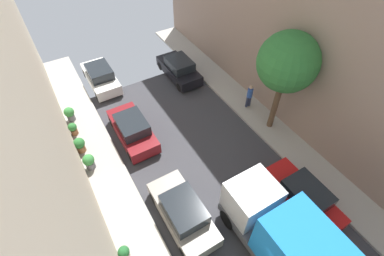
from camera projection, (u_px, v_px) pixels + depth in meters
name	position (u px, v px, depth m)	size (l,w,h in m)	color
sidewalk_right	(372.00, 222.00, 13.24)	(2.00, 44.00, 0.15)	#A8A399
parked_car_left_3	(183.00, 212.00, 12.90)	(1.78, 4.20, 1.57)	gray
parked_car_left_4	(133.00, 129.00, 16.54)	(1.78, 4.20, 1.57)	maroon
parked_car_left_5	(101.00, 77.00, 20.12)	(1.78, 4.20, 1.57)	white
parked_car_right_2	(302.00, 197.00, 13.45)	(1.78, 4.20, 1.57)	red
parked_car_right_3	(179.00, 69.00, 20.79)	(1.78, 4.20, 1.57)	black
delivery_truck	(294.00, 251.00, 10.69)	(2.26, 6.60, 3.38)	#4C4C51
pedestrian	(249.00, 96.00, 18.13)	(0.40, 0.36, 1.72)	#2D334C
street_tree_1	(288.00, 63.00, 14.18)	(3.22, 3.22, 6.28)	brown
potted_plant_0	(80.00, 145.00, 15.75)	(0.64, 0.64, 0.99)	brown
potted_plant_2	(89.00, 161.00, 14.95)	(0.63, 0.63, 0.99)	slate
potted_plant_3	(70.00, 114.00, 17.50)	(0.63, 0.63, 1.00)	slate
potted_plant_4	(124.00, 253.00, 11.84)	(0.51, 0.51, 0.74)	#B2A899
potted_plant_5	(73.00, 129.00, 16.73)	(0.51, 0.51, 0.85)	brown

